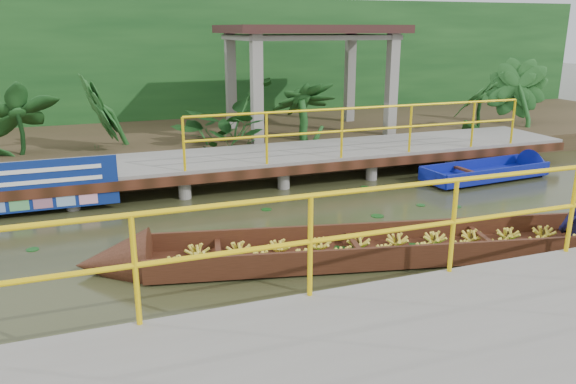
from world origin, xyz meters
name	(u,v)px	position (x,y,z in m)	size (l,w,h in m)	color
ground	(282,240)	(0.00, 0.00, 0.00)	(80.00, 80.00, 0.00)	#2B2E17
land_strip	(190,139)	(0.00, 7.50, 0.23)	(30.00, 8.00, 0.45)	#332A19
far_dock	(227,162)	(0.02, 3.43, 0.48)	(16.00, 2.06, 1.66)	gray
near_dock	(541,353)	(1.00, -4.20, 0.30)	(18.00, 2.40, 1.73)	gray
pavilion	(309,40)	(3.00, 6.30, 2.82)	(4.40, 3.00, 3.00)	gray
foliage_backdrop	(171,66)	(0.00, 10.00, 2.00)	(30.00, 0.80, 4.00)	#133C17
vendor_boat	(447,237)	(2.04, -1.33, 0.26)	(9.45, 2.87, 2.20)	#351A0E
moored_blue_boat	(512,170)	(6.05, 1.92, 0.14)	(3.36, 1.13, 0.79)	navy
blue_banner	(32,186)	(-3.61, 2.48, 0.56)	(2.82, 0.04, 0.88)	navy
tropical_plants	(296,111)	(2.25, 5.30, 1.16)	(14.13, 1.13, 1.42)	#133C17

